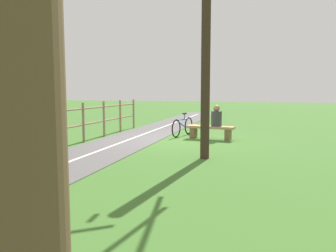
{
  "coord_description": "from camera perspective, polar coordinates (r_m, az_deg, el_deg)",
  "views": [
    {
      "loc": [
        -3.4,
        10.56,
        1.62
      ],
      "look_at": [
        -0.62,
        2.46,
        0.71
      ],
      "focal_mm": 35.05,
      "sensor_mm": 36.0,
      "label": 1
    }
  ],
  "objects": [
    {
      "name": "backpack",
      "position": [
        12.48,
        4.54,
        -0.58
      ],
      "size": [
        0.3,
        0.3,
        0.38
      ],
      "rotation": [
        0.0,
        0.0,
        4.93
      ],
      "color": "olive",
      "rests_on": "ground_plane"
    },
    {
      "name": "bicycle",
      "position": [
        11.95,
        2.56,
        -0.08
      ],
      "size": [
        0.32,
        1.67,
        0.83
      ],
      "rotation": [
        0.0,
        0.0,
        1.4
      ],
      "color": "black",
      "rests_on": "ground_plane"
    },
    {
      "name": "tree_far_left",
      "position": [
        7.93,
        6.79,
        12.5
      ],
      "size": [
        1.34,
        1.41,
        5.32
      ],
      "color": "#38281E",
      "rests_on": "ground_plane"
    },
    {
      "name": "path_centre_line",
      "position": [
        8.14,
        -15.6,
        -5.54
      ],
      "size": [
        1.96,
        31.95,
        0.0
      ],
      "primitive_type": "cube",
      "rotation": [
        0.0,
        0.0,
        0.06
      ],
      "color": "silver",
      "rests_on": "paved_path"
    },
    {
      "name": "bench",
      "position": [
        11.19,
        7.4,
        -0.73
      ],
      "size": [
        1.63,
        0.53,
        0.45
      ],
      "rotation": [
        0.0,
        0.0,
        -0.07
      ],
      "color": "#A88456",
      "rests_on": "ground_plane"
    },
    {
      "name": "ground_plane",
      "position": [
        11.21,
        1.06,
        -2.27
      ],
      "size": [
        80.0,
        80.0,
        0.0
      ],
      "primitive_type": "plane",
      "color": "#3D6B28"
    },
    {
      "name": "paved_path",
      "position": [
        8.14,
        -15.6,
        -5.61
      ],
      "size": [
        4.14,
        36.06,
        0.02
      ],
      "primitive_type": "cube",
      "rotation": [
        0.0,
        0.0,
        0.06
      ],
      "color": "#565454",
      "rests_on": "ground_plane"
    },
    {
      "name": "person_seated",
      "position": [
        11.09,
        8.41,
        1.53
      ],
      "size": [
        0.38,
        0.38,
        0.72
      ],
      "rotation": [
        0.0,
        0.0,
        -0.07
      ],
      "color": "#38383D",
      "rests_on": "bench"
    },
    {
      "name": "fence_roadside",
      "position": [
        9.54,
        -18.83,
        0.38
      ],
      "size": [
        0.68,
        11.42,
        1.27
      ],
      "rotation": [
        0.0,
        0.0,
        1.62
      ],
      "color": "#847051",
      "rests_on": "ground_plane"
    }
  ]
}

